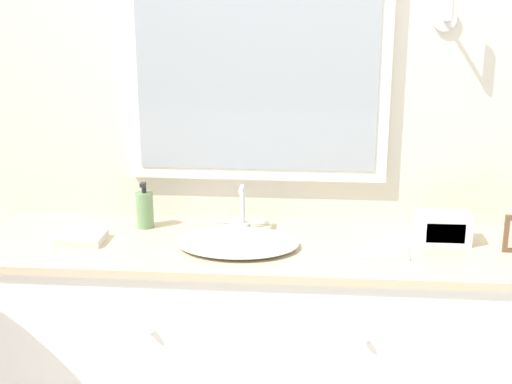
# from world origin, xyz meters

# --- Properties ---
(wall_back) EXTENTS (8.00, 0.18, 2.55)m
(wall_back) POSITION_xyz_m (-0.00, 0.59, 1.28)
(wall_back) COLOR silver
(wall_back) RESTS_ON ground_plane
(vanity_counter) EXTENTS (2.07, 0.57, 0.92)m
(vanity_counter) POSITION_xyz_m (0.00, 0.28, 0.46)
(vanity_counter) COLOR white
(vanity_counter) RESTS_ON ground_plane
(sink_basin) EXTENTS (0.44, 0.38, 0.18)m
(sink_basin) POSITION_xyz_m (-0.09, 0.26, 0.94)
(sink_basin) COLOR white
(sink_basin) RESTS_ON vanity_counter
(soap_bottle) EXTENTS (0.07, 0.07, 0.18)m
(soap_bottle) POSITION_xyz_m (-0.47, 0.44, 0.99)
(soap_bottle) COLOR #709966
(soap_bottle) RESTS_ON vanity_counter
(appliance_box) EXTENTS (0.19, 0.12, 0.11)m
(appliance_box) POSITION_xyz_m (0.65, 0.37, 0.97)
(appliance_box) COLOR white
(appliance_box) RESTS_ON vanity_counter
(hand_towel_near_sink) EXTENTS (0.17, 0.14, 0.03)m
(hand_towel_near_sink) POSITION_xyz_m (-0.67, 0.26, 0.94)
(hand_towel_near_sink) COLOR silver
(hand_towel_near_sink) RESTS_ON vanity_counter
(metal_tray) EXTENTS (0.17, 0.11, 0.01)m
(metal_tray) POSITION_xyz_m (0.43, 0.22, 0.92)
(metal_tray) COLOR silver
(metal_tray) RESTS_ON vanity_counter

